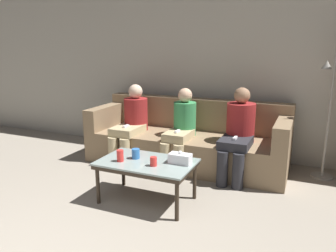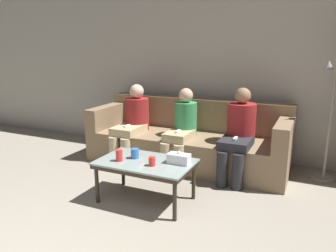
# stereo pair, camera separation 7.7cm
# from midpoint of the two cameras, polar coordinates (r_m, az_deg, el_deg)

# --- Properties ---
(wall_back) EXTENTS (12.00, 0.06, 2.60)m
(wall_back) POSITION_cam_midpoint_polar(r_m,az_deg,el_deg) (4.85, 6.56, 10.36)
(wall_back) COLOR #B7B2A3
(wall_back) RESTS_ON ground_plane
(couch) EXTENTS (2.67, 0.94, 0.86)m
(couch) POSITION_cam_midpoint_polar(r_m,az_deg,el_deg) (4.51, 4.05, -2.63)
(couch) COLOR #897051
(couch) RESTS_ON ground_plane
(coffee_table) EXTENTS (0.97, 0.60, 0.44)m
(coffee_table) POSITION_cam_midpoint_polar(r_m,az_deg,el_deg) (3.37, -3.27, -6.81)
(coffee_table) COLOR #8C9E99
(coffee_table) RESTS_ON ground_plane
(cup_near_left) EXTENTS (0.07, 0.07, 0.09)m
(cup_near_left) POSITION_cam_midpoint_polar(r_m,az_deg,el_deg) (3.21, -2.12, -6.17)
(cup_near_left) COLOR red
(cup_near_left) RESTS_ON coffee_table
(cup_near_right) EXTENTS (0.07, 0.07, 0.12)m
(cup_near_right) POSITION_cam_midpoint_polar(r_m,az_deg,el_deg) (3.37, -7.85, -5.09)
(cup_near_right) COLOR red
(cup_near_right) RESTS_ON coffee_table
(cup_far_center) EXTENTS (0.08, 0.08, 0.10)m
(cup_far_center) POSITION_cam_midpoint_polar(r_m,az_deg,el_deg) (3.43, -5.15, -4.79)
(cup_far_center) COLOR #3372BF
(cup_far_center) RESTS_ON coffee_table
(tissue_box) EXTENTS (0.22, 0.12, 0.13)m
(tissue_box) POSITION_cam_midpoint_polar(r_m,az_deg,el_deg) (3.27, 2.58, -5.67)
(tissue_box) COLOR white
(tissue_box) RESTS_ON coffee_table
(standing_lamp) EXTENTS (0.31, 0.26, 1.63)m
(standing_lamp) POSITION_cam_midpoint_polar(r_m,az_deg,el_deg) (4.27, 27.45, 4.40)
(standing_lamp) COLOR gray
(standing_lamp) RESTS_ON ground_plane
(seated_person_left_end) EXTENTS (0.33, 0.70, 1.07)m
(seated_person_left_end) POSITION_cam_midpoint_polar(r_m,az_deg,el_deg) (4.55, -5.65, 0.86)
(seated_person_left_end) COLOR tan
(seated_person_left_end) RESTS_ON ground_plane
(seated_person_mid_left) EXTENTS (0.31, 0.65, 1.05)m
(seated_person_mid_left) POSITION_cam_midpoint_polar(r_m,az_deg,el_deg) (4.24, 2.96, -0.27)
(seated_person_mid_left) COLOR tan
(seated_person_mid_left) RESTS_ON ground_plane
(seated_person_mid_right) EXTENTS (0.35, 0.72, 1.10)m
(seated_person_mid_right) POSITION_cam_midpoint_polar(r_m,az_deg,el_deg) (4.03, 12.78, -0.84)
(seated_person_mid_right) COLOR #28282D
(seated_person_mid_right) RESTS_ON ground_plane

